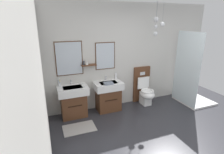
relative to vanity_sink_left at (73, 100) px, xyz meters
name	(u,v)px	position (x,y,z in m)	size (l,w,h in m)	color
ground_plane	(180,150)	(1.59, -1.86, -0.45)	(5.82, 5.56, 0.10)	#2D2D33
wall_back	(129,55)	(1.58, 0.26, 0.92)	(4.62, 0.61, 2.64)	beige
wall_left	(39,101)	(-0.66, -1.86, 0.92)	(0.12, 4.36, 2.64)	beige
bath_mat	(79,128)	(0.00, -0.59, -0.40)	(0.68, 0.44, 0.01)	#9E9993
vanity_sink_left	(73,100)	(0.00, 0.00, 0.00)	(0.70, 0.48, 0.75)	#56331E
tap_on_left_sink	(71,82)	(0.00, 0.17, 0.41)	(0.03, 0.13, 0.11)	silver
vanity_sink_right	(108,95)	(0.88, 0.00, 0.00)	(0.70, 0.48, 0.75)	#56331E
tap_on_right_sink	(106,78)	(0.88, 0.17, 0.41)	(0.03, 0.13, 0.11)	silver
toilet	(144,90)	(1.94, 0.00, -0.03)	(0.48, 0.62, 1.00)	#56331E
toothbrush_cup	(59,84)	(-0.27, 0.16, 0.40)	(0.07, 0.07, 0.20)	silver
soap_dispenser	(116,76)	(1.16, 0.17, 0.42)	(0.06, 0.06, 0.18)	white
folded_hand_towel	(108,83)	(0.84, -0.14, 0.37)	(0.22, 0.16, 0.04)	gray
shower_tray	(191,88)	(3.15, -0.45, 0.03)	(0.85, 0.87, 1.95)	white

